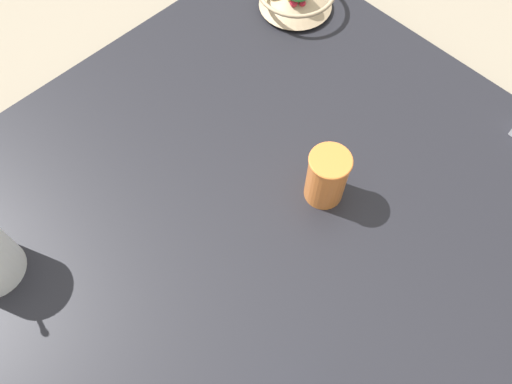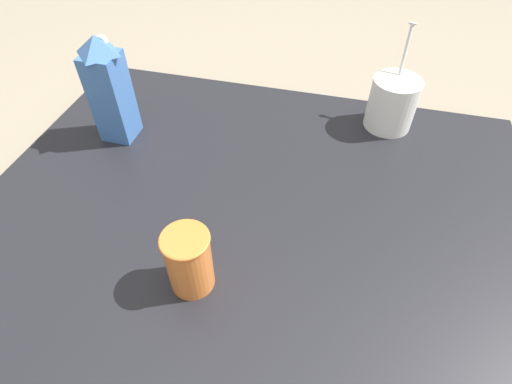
# 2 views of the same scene
# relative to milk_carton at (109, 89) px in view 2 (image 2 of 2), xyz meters

# --- Properties ---
(ground_plane) EXTENTS (6.00, 6.00, 0.00)m
(ground_plane) POSITION_rel_milk_carton_xyz_m (-0.38, 0.27, -0.17)
(ground_plane) COLOR gray
(countertop) EXTENTS (1.15, 1.15, 0.04)m
(countertop) POSITION_rel_milk_carton_xyz_m (-0.38, 0.27, -0.15)
(countertop) COLOR black
(countertop) RESTS_ON ground_plane
(milk_carton) EXTENTS (0.08, 0.08, 0.25)m
(milk_carton) POSITION_rel_milk_carton_xyz_m (0.00, 0.00, 0.00)
(milk_carton) COLOR #3D6BB2
(milk_carton) RESTS_ON countertop
(yogurt_tub) EXTENTS (0.12, 0.14, 0.24)m
(yogurt_tub) POSITION_rel_milk_carton_xyz_m (-0.64, -0.20, -0.06)
(yogurt_tub) COLOR white
(yogurt_tub) RESTS_ON countertop
(drinking_cup) EXTENTS (0.08, 0.08, 0.12)m
(drinking_cup) POSITION_rel_milk_carton_xyz_m (-0.32, 0.35, -0.06)
(drinking_cup) COLOR orange
(drinking_cup) RESTS_ON countertop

